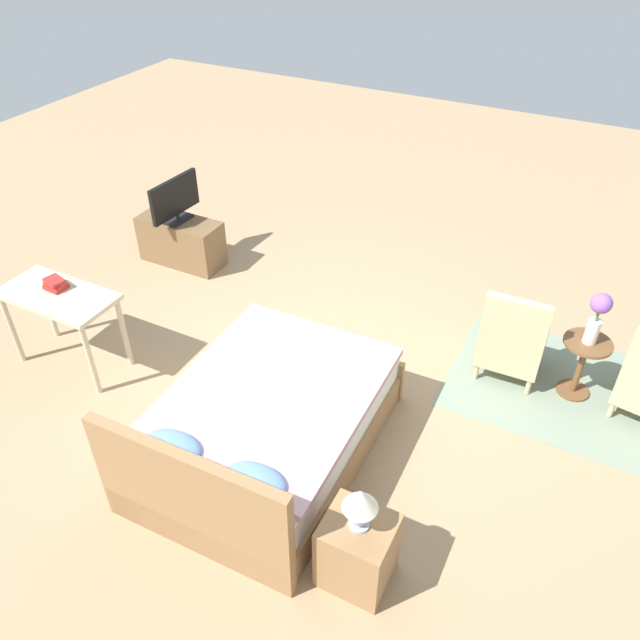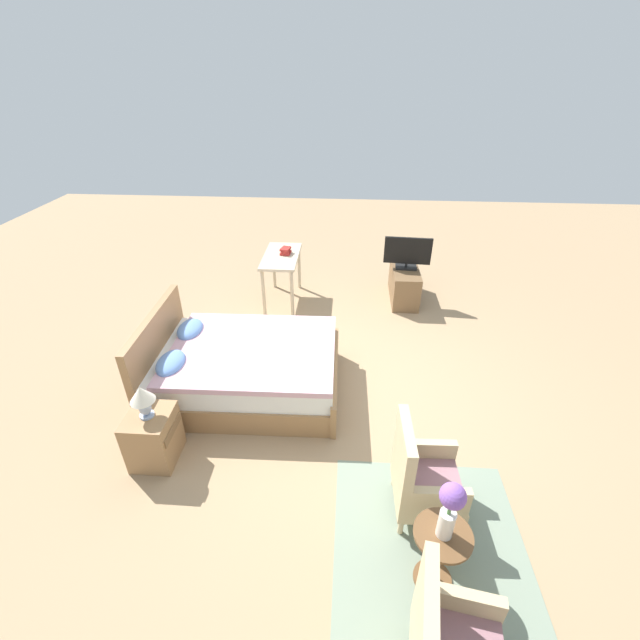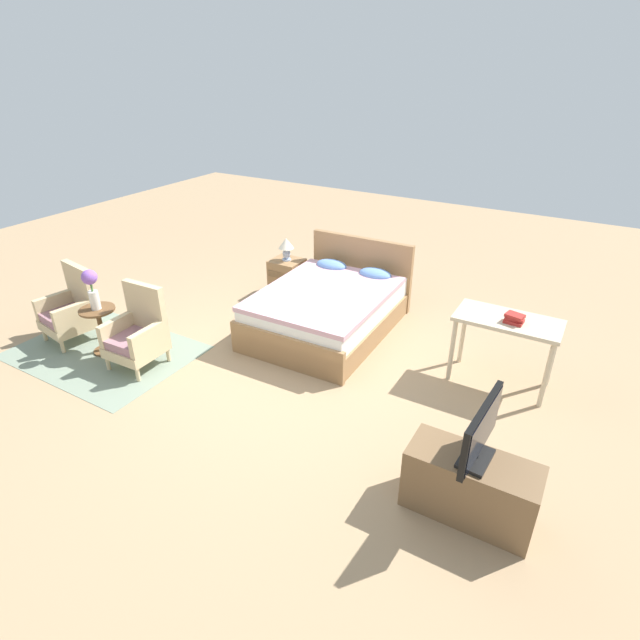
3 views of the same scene
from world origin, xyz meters
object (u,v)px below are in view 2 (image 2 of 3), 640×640
object	(u,v)px
armchair_by_window_right	(422,478)
nightstand	(153,437)
tv_flatscreen	(408,253)
side_table	(439,552)
vanity_desk	(281,262)
bed	(243,368)
table_lamp	(142,398)
flower_vase	(450,506)
tv_stand	(404,283)
book_stack	(286,251)

from	to	relation	value
armchair_by_window_right	nightstand	bearing A→B (deg)	80.91
nightstand	tv_flatscreen	world-z (taller)	tv_flatscreen
side_table	vanity_desk	xyz separation A→B (m)	(4.19, 1.70, 0.30)
bed	table_lamp	xyz separation A→B (m)	(-1.05, 0.62, 0.45)
vanity_desk	bed	bearing A→B (deg)	176.31
bed	nightstand	xyz separation A→B (m)	(-1.05, 0.62, -0.03)
side_table	flower_vase	distance (m)	0.50
bed	tv_stand	size ratio (longest dim) A/B	2.15
nightstand	side_table	bearing A→B (deg)	-111.66
bed	flower_vase	size ratio (longest dim) A/B	4.33
nightstand	table_lamp	xyz separation A→B (m)	(-0.00, 0.00, 0.48)
bed	vanity_desk	distance (m)	2.19
tv_stand	tv_flatscreen	bearing A→B (deg)	-3.98
side_table	book_stack	distance (m)	4.57
table_lamp	vanity_desk	bearing A→B (deg)	-13.24
side_table	tv_flatscreen	xyz separation A→B (m)	(4.39, -0.20, 0.43)
table_lamp	nightstand	bearing A→B (deg)	-90.00
flower_vase	table_lamp	world-z (taller)	flower_vase
armchair_by_window_right	vanity_desk	size ratio (longest dim) A/B	0.88
nightstand	tv_flatscreen	distance (m)	4.36
flower_vase	tv_stand	world-z (taller)	flower_vase
nightstand	tv_stand	size ratio (longest dim) A/B	0.56
nightstand	tv_stand	bearing A→B (deg)	-37.92
table_lamp	tv_flatscreen	size ratio (longest dim) A/B	0.47
armchair_by_window_right	flower_vase	xyz separation A→B (m)	(-0.59, -0.04, 0.48)
armchair_by_window_right	book_stack	size ratio (longest dim) A/B	4.69
table_lamp	tv_stand	distance (m)	4.35
book_stack	tv_flatscreen	bearing A→B (deg)	-85.52
bed	tv_stand	distance (m)	3.12
tv_flatscreen	armchair_by_window_right	bearing A→B (deg)	176.35
flower_vase	nightstand	world-z (taller)	flower_vase
vanity_desk	nightstand	bearing A→B (deg)	166.78
side_table	flower_vase	size ratio (longest dim) A/B	1.19
bed	tv_flatscreen	size ratio (longest dim) A/B	2.92
table_lamp	book_stack	xyz separation A→B (m)	(3.27, -0.82, 0.07)
tv_flatscreen	vanity_desk	world-z (taller)	tv_flatscreen
side_table	vanity_desk	size ratio (longest dim) A/B	0.55
flower_vase	nightstand	bearing A→B (deg)	68.34
nightstand	flower_vase	bearing A→B (deg)	-111.66
bed	side_table	bearing A→B (deg)	-137.79
table_lamp	side_table	bearing A→B (deg)	-111.65
flower_vase	tv_flatscreen	size ratio (longest dim) A/B	0.67
tv_flatscreen	vanity_desk	xyz separation A→B (m)	(-0.20, 1.90, -0.13)
side_table	book_stack	world-z (taller)	book_stack
bed	table_lamp	size ratio (longest dim) A/B	6.27
table_lamp	tv_flatscreen	world-z (taller)	tv_flatscreen
armchair_by_window_right	flower_vase	distance (m)	0.76
side_table	tv_stand	bearing A→B (deg)	-2.63
bed	book_stack	world-z (taller)	bed
side_table	table_lamp	world-z (taller)	table_lamp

